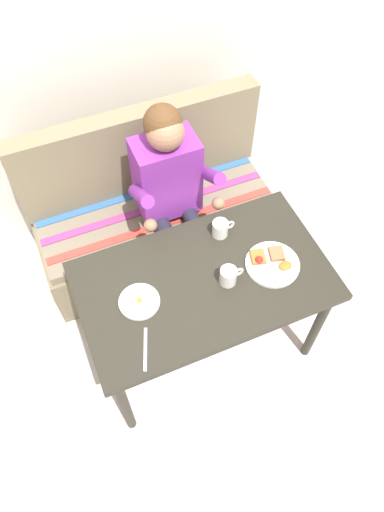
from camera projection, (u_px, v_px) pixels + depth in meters
name	position (u px, v px, depth m)	size (l,w,h in m)	color
ground_plane	(202.00, 342.00, 2.87)	(8.00, 8.00, 0.00)	beige
back_wall	(107.00, 25.00, 2.45)	(4.40, 0.10, 2.60)	silver
table	(204.00, 288.00, 2.33)	(1.20, 0.70, 0.73)	#29271E
couch	(154.00, 216.00, 2.99)	(1.44, 0.56, 1.00)	#756C51
person	(171.00, 188.00, 2.57)	(0.45, 0.61, 1.21)	#7E2E93
plate_breakfast	(272.00, 263.00, 2.30)	(0.26, 0.26, 0.05)	white
plate_eggs	(139.00, 301.00, 2.19)	(0.19, 0.19, 0.04)	white
coffee_mug	(229.00, 276.00, 2.22)	(0.12, 0.08, 0.09)	white
coffee_mug_second	(221.00, 228.00, 2.38)	(0.12, 0.08, 0.09)	white
knife	(145.00, 349.00, 2.06)	(0.01, 0.20, 0.01)	silver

